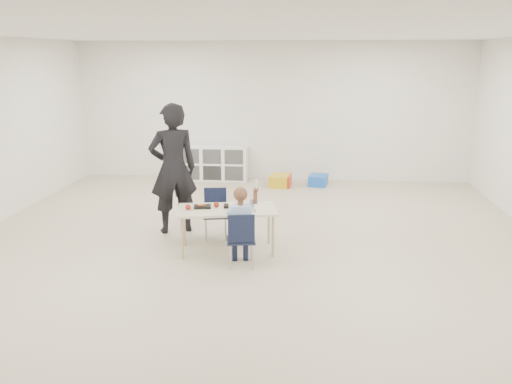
# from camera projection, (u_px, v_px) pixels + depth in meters

# --- Properties ---
(room) EXTENTS (9.00, 9.02, 2.80)m
(room) POSITION_uv_depth(u_px,v_px,m) (248.00, 148.00, 6.69)
(room) COLOR #B7A78D
(room) RESTS_ON ground
(table) EXTENTS (1.36, 0.85, 0.58)m
(table) POSITION_uv_depth(u_px,v_px,m) (227.00, 230.00, 7.11)
(table) COLOR beige
(table) RESTS_ON ground
(chair_near) EXTENTS (0.39, 0.37, 0.70)m
(chair_near) POSITION_uv_depth(u_px,v_px,m) (241.00, 239.00, 6.59)
(chair_near) COLOR black
(chair_near) RESTS_ON ground
(chair_far) EXTENTS (0.39, 0.37, 0.70)m
(chair_far) POSITION_uv_depth(u_px,v_px,m) (216.00, 214.00, 7.61)
(chair_far) COLOR black
(chair_far) RESTS_ON ground
(child) EXTENTS (0.54, 0.54, 1.10)m
(child) POSITION_uv_depth(u_px,v_px,m) (241.00, 223.00, 6.54)
(child) COLOR #A9C1E5
(child) RESTS_ON chair_near
(lunch_tray_near) EXTENTS (0.24, 0.20, 0.03)m
(lunch_tray_near) POSITION_uv_depth(u_px,v_px,m) (232.00, 206.00, 7.12)
(lunch_tray_near) COLOR black
(lunch_tray_near) RESTS_ON table
(lunch_tray_far) EXTENTS (0.24, 0.20, 0.03)m
(lunch_tray_far) POSITION_uv_depth(u_px,v_px,m) (202.00, 207.00, 7.08)
(lunch_tray_far) COLOR black
(lunch_tray_far) RESTS_ON table
(milk_carton) EXTENTS (0.08, 0.08, 0.10)m
(milk_carton) POSITION_uv_depth(u_px,v_px,m) (232.00, 208.00, 6.91)
(milk_carton) COLOR white
(milk_carton) RESTS_ON table
(bread_roll) EXTENTS (0.09, 0.09, 0.07)m
(bread_roll) POSITION_uv_depth(u_px,v_px,m) (251.00, 208.00, 6.93)
(bread_roll) COLOR tan
(bread_roll) RESTS_ON table
(apple_near) EXTENTS (0.07, 0.07, 0.07)m
(apple_near) POSITION_uv_depth(u_px,v_px,m) (216.00, 205.00, 7.09)
(apple_near) COLOR maroon
(apple_near) RESTS_ON table
(apple_far) EXTENTS (0.07, 0.07, 0.07)m
(apple_far) POSITION_uv_depth(u_px,v_px,m) (188.00, 207.00, 6.97)
(apple_far) COLOR maroon
(apple_far) RESTS_ON table
(cubby_shelf) EXTENTS (1.40, 0.40, 0.70)m
(cubby_shelf) POSITION_uv_depth(u_px,v_px,m) (214.00, 163.00, 11.19)
(cubby_shelf) COLOR white
(cubby_shelf) RESTS_ON ground
(adult) EXTENTS (0.81, 0.70, 1.88)m
(adult) POSITION_uv_depth(u_px,v_px,m) (173.00, 169.00, 7.75)
(adult) COLOR black
(adult) RESTS_ON ground
(bin_red) EXTENTS (0.38, 0.48, 0.23)m
(bin_red) POSITION_uv_depth(u_px,v_px,m) (282.00, 180.00, 10.71)
(bin_red) COLOR red
(bin_red) RESTS_ON ground
(bin_yellow) EXTENTS (0.42, 0.51, 0.23)m
(bin_yellow) POSITION_uv_depth(u_px,v_px,m) (280.00, 181.00, 10.68)
(bin_yellow) COLOR gold
(bin_yellow) RESTS_ON ground
(bin_blue) EXTENTS (0.41, 0.49, 0.21)m
(bin_blue) POSITION_uv_depth(u_px,v_px,m) (318.00, 180.00, 10.74)
(bin_blue) COLOR blue
(bin_blue) RESTS_ON ground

